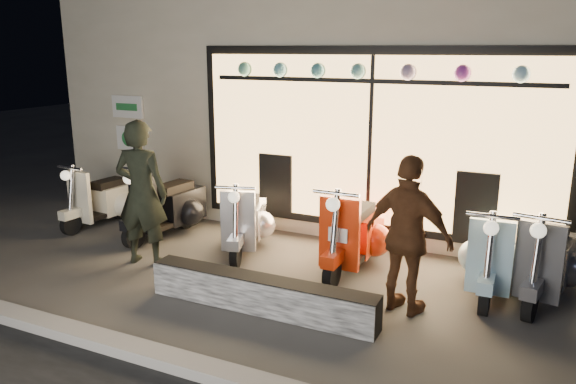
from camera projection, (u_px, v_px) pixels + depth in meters
name	position (u px, v px, depth m)	size (l,w,h in m)	color
ground	(258.00, 283.00, 6.99)	(40.00, 40.00, 0.00)	#383533
kerb	(156.00, 356.00, 5.23)	(40.00, 0.25, 0.12)	slate
shop_building	(379.00, 87.00, 10.82)	(10.20, 6.23, 4.20)	beige
graffiti_barrier	(261.00, 294.00, 6.21)	(2.69, 0.28, 0.40)	black
scooter_silver	(246.00, 220.00, 8.13)	(0.78, 1.46, 1.05)	black
scooter_red	(355.00, 233.00, 7.46)	(0.52, 1.59, 1.15)	black
scooter_black	(172.00, 205.00, 8.78)	(0.61, 1.59, 1.13)	black
scooter_cream	(107.00, 199.00, 9.32)	(0.53, 1.45, 1.03)	black
scooter_blue	(493.00, 254.00, 6.76)	(0.49, 1.50, 1.08)	black
scooter_grey	(548.00, 260.00, 6.55)	(0.66, 1.56, 1.11)	black
man	(142.00, 193.00, 7.43)	(0.71, 0.47, 1.96)	black
woman	(408.00, 236.00, 6.03)	(1.03, 0.43, 1.76)	brown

